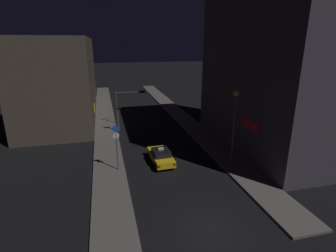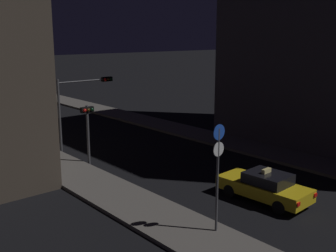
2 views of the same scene
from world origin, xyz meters
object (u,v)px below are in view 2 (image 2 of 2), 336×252
sign_pole_left (218,168)px  traffic_light_overhead (81,97)px  traffic_light_left_kerb (88,122)px  taxi (265,186)px

sign_pole_left → traffic_light_overhead: bearing=80.3°
traffic_light_overhead → sign_pole_left: bearing=-99.7°
traffic_light_left_kerb → sign_pole_left: (-0.88, -11.26, 0.17)m
taxi → traffic_light_left_kerb: (-3.37, 10.45, 1.89)m
traffic_light_left_kerb → taxi: bearing=-72.1°
taxi → traffic_light_left_kerb: bearing=107.9°
traffic_light_left_kerb → sign_pole_left: sign_pole_left is taller
taxi → sign_pole_left: size_ratio=1.05×
taxi → sign_pole_left: bearing=-169.2°
traffic_light_overhead → taxi: bearing=-83.1°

